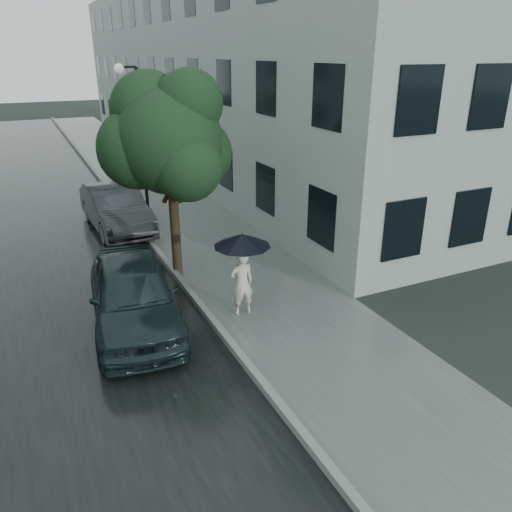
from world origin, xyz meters
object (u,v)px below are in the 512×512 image
street_tree (168,139)px  car_near (134,294)px  lamp_post (137,132)px  pedestrian (242,283)px  car_far (116,208)px

street_tree → car_near: 4.05m
lamp_post → car_near: bearing=-99.8°
pedestrian → lamp_post: size_ratio=0.29×
street_tree → car_far: size_ratio=1.17×
lamp_post → car_far: size_ratio=1.16×
street_tree → car_near: size_ratio=1.19×
pedestrian → lamp_post: (-0.22, 8.41, 2.22)m
car_near → car_far: size_ratio=0.98×
pedestrian → car_near: 2.38m
street_tree → car_near: street_tree is taller
lamp_post → car_far: bearing=-129.8°
street_tree → lamp_post: street_tree is taller
car_far → lamp_post: bearing=42.3°
car_far → pedestrian: bearing=-81.6°
car_far → street_tree: bearing=-82.8°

